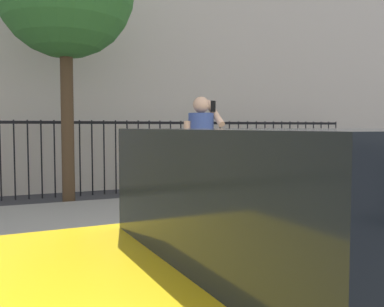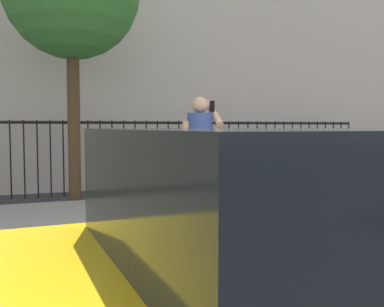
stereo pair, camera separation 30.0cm
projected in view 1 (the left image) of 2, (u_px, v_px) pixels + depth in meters
ground_plane at (280, 281)px, 4.05m from camera, size 60.00×60.00×0.00m
sidewalk at (188, 225)px, 6.06m from camera, size 28.00×4.40×0.15m
building_facade at (96, 13)px, 11.54m from camera, size 28.00×4.00×9.06m
iron_fence at (121, 147)px, 9.38m from camera, size 12.03×0.04×1.60m
pedestrian_on_phone at (199, 150)px, 5.76m from camera, size 0.65×0.50×1.71m
street_bench at (340, 169)px, 8.23m from camera, size 1.60×0.45×0.95m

